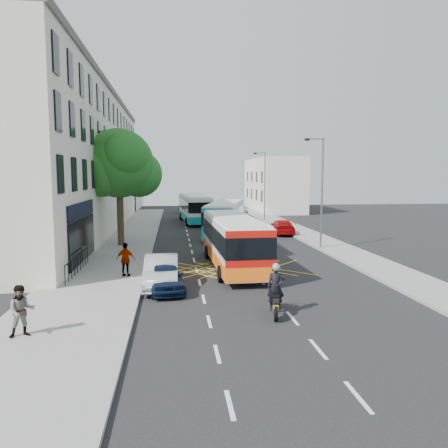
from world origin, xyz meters
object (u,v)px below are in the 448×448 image
object	(u,v)px
lamp_near	(321,187)
distant_car_silver	(239,211)
motorbike	(276,291)
bus_far	(194,208)
parked_car_blue	(165,277)
street_tree	(119,164)
bus_near	(233,241)
bus_mid	(225,218)
distant_car_grey	(187,208)
pedestrian_far	(126,260)
parked_car_silver	(161,271)
pedestrian_near	(22,311)
lamp_far	(264,182)
red_hatchback	(282,227)

from	to	relation	value
lamp_near	distant_car_silver	size ratio (longest dim) A/B	1.88
lamp_near	motorbike	distance (m)	16.37
bus_far	parked_car_blue	bearing A→B (deg)	-99.58
street_tree	distant_car_silver	bearing A→B (deg)	61.43
lamp_near	bus_near	xyz separation A→B (m)	(-7.19, -5.45, -3.03)
bus_mid	distant_car_silver	bearing A→B (deg)	91.01
distant_car_grey	pedestrian_far	size ratio (longest dim) A/B	2.56
street_tree	distant_car_silver	xyz separation A→B (m)	(12.70, 23.33, -5.57)
distant_car_grey	parked_car_silver	bearing A→B (deg)	-97.84
lamp_near	parked_car_blue	distance (m)	15.68
distant_car_grey	distant_car_silver	distance (m)	9.47
bus_mid	parked_car_blue	distance (m)	19.17
street_tree	parked_car_blue	xyz separation A→B (m)	(3.61, -13.32, -5.62)
motorbike	parked_car_blue	bearing A→B (deg)	148.77
street_tree	parked_car_blue	bearing A→B (deg)	-74.83
bus_near	bus_far	world-z (taller)	bus_far
bus_mid	bus_far	size ratio (longest dim) A/B	0.97
pedestrian_near	bus_near	bearing A→B (deg)	32.39
lamp_near	bus_near	distance (m)	9.52
bus_near	pedestrian_far	bearing A→B (deg)	-160.39
lamp_far	distant_car_silver	distance (m)	7.67
lamp_far	distant_car_grey	xyz separation A→B (m)	(-8.75, 12.95, -3.98)
parked_car_blue	distant_car_grey	bearing A→B (deg)	80.20
bus_far	pedestrian_near	distance (m)	36.61
motorbike	bus_mid	bearing A→B (deg)	100.39
red_hatchback	distant_car_grey	size ratio (longest dim) A/B	1.04
bus_near	red_hatchback	size ratio (longest dim) A/B	2.29
pedestrian_near	parked_car_silver	bearing A→B (deg)	37.25
street_tree	lamp_near	bearing A→B (deg)	-11.40
lamp_near	parked_car_blue	bearing A→B (deg)	-136.98
bus_near	bus_far	xyz separation A→B (m)	(-1.07, 25.10, 0.09)
lamp_far	pedestrian_far	size ratio (longest dim) A/B	4.50
lamp_near	distant_car_silver	distance (m)	26.66
lamp_far	distant_car_silver	size ratio (longest dim) A/B	1.88
lamp_far	bus_near	bearing A→B (deg)	-105.78
lamp_near	parked_car_silver	bearing A→B (deg)	-139.75
street_tree	pedestrian_near	world-z (taller)	street_tree
motorbike	pedestrian_near	world-z (taller)	motorbike
lamp_near	distant_car_silver	world-z (taller)	lamp_near
parked_car_blue	parked_car_silver	xyz separation A→B (m)	(-0.21, 0.79, 0.09)
lamp_near	pedestrian_near	bearing A→B (deg)	-134.08
street_tree	distant_car_silver	world-z (taller)	street_tree
bus_near	pedestrian_near	world-z (taller)	bus_near
parked_car_silver	parked_car_blue	bearing A→B (deg)	-74.90
lamp_near	lamp_far	world-z (taller)	same
parked_car_silver	distant_car_silver	world-z (taller)	parked_car_silver
parked_car_blue	red_hatchback	distance (m)	21.51
pedestrian_far	distant_car_silver	bearing A→B (deg)	-92.49
lamp_near	distant_car_grey	distance (m)	34.32
lamp_far	parked_car_silver	size ratio (longest dim) A/B	1.73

